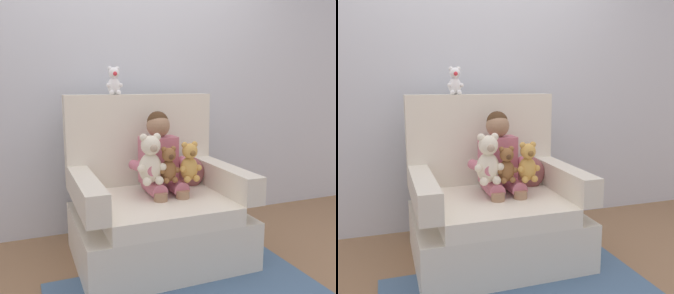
{
  "view_description": "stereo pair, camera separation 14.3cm",
  "coord_description": "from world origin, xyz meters",
  "views": [
    {
      "loc": [
        -0.86,
        -2.36,
        1.23
      ],
      "look_at": [
        0.06,
        -0.05,
        0.81
      ],
      "focal_mm": 39.72,
      "sensor_mm": 36.0,
      "label": 1
    },
    {
      "loc": [
        -0.72,
        -2.41,
        1.23
      ],
      "look_at": [
        0.06,
        -0.05,
        0.81
      ],
      "focal_mm": 39.72,
      "sensor_mm": 36.0,
      "label": 2
    }
  ],
  "objects": [
    {
      "name": "plush_cream",
      "position": [
        -0.07,
        -0.05,
        0.73
      ],
      "size": [
        0.2,
        0.17,
        0.34
      ],
      "rotation": [
        0.0,
        0.0,
        0.34
      ],
      "color": "silver",
      "rests_on": "armchair"
    },
    {
      "name": "throw_pillow",
      "position": [
        0.31,
        0.17,
        0.56
      ],
      "size": [
        0.28,
        0.18,
        0.26
      ],
      "primitive_type": "ellipsoid",
      "rotation": [
        0.0,
        0.0,
        -0.23
      ],
      "color": "#8C4C4C",
      "rests_on": "armchair"
    },
    {
      "name": "plush_brown",
      "position": [
        0.06,
        -0.06,
        0.68
      ],
      "size": [
        0.15,
        0.12,
        0.25
      ],
      "rotation": [
        0.0,
        0.0,
        0.03
      ],
      "color": "brown",
      "rests_on": "armchair"
    },
    {
      "name": "plush_honey",
      "position": [
        0.21,
        -0.08,
        0.7
      ],
      "size": [
        0.16,
        0.13,
        0.28
      ],
      "rotation": [
        0.0,
        0.0,
        -0.14
      ],
      "color": "gold",
      "rests_on": "armchair"
    },
    {
      "name": "plush_white_on_backrest",
      "position": [
        -0.2,
        0.39,
        1.25
      ],
      "size": [
        0.12,
        0.1,
        0.21
      ],
      "rotation": [
        0.0,
        0.0,
        0.02
      ],
      "color": "white",
      "rests_on": "armchair"
    },
    {
      "name": "armchair",
      "position": [
        0.0,
        0.06,
        0.35
      ],
      "size": [
        1.14,
        0.92,
        1.15
      ],
      "color": "silver",
      "rests_on": "ground"
    },
    {
      "name": "back_wall",
      "position": [
        0.0,
        0.74,
        1.3
      ],
      "size": [
        6.0,
        0.1,
        2.6
      ],
      "primitive_type": "cube",
      "color": "silver",
      "rests_on": "ground"
    },
    {
      "name": "ground_plane",
      "position": [
        0.0,
        0.0,
        0.0
      ],
      "size": [
        8.0,
        8.0,
        0.0
      ],
      "primitive_type": "plane",
      "color": "#936D4C"
    },
    {
      "name": "seated_child",
      "position": [
        0.06,
        0.08,
        0.67
      ],
      "size": [
        0.45,
        0.39,
        0.82
      ],
      "rotation": [
        0.0,
        0.0,
        -0.06
      ],
      "color": "#C66B7F",
      "rests_on": "armchair"
    }
  ]
}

